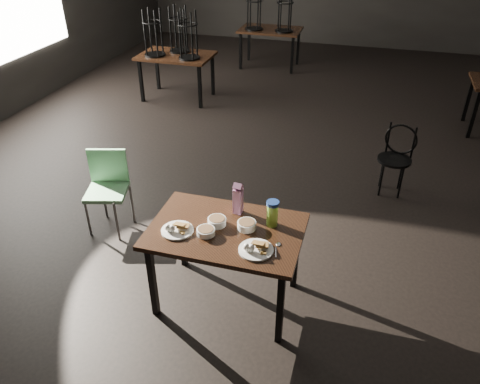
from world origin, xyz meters
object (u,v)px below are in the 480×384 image
(main_table, at_px, (226,237))
(water_bottle, at_px, (272,213))
(bentwood_chair, at_px, (397,154))
(school_chair, at_px, (108,184))
(juice_carton, at_px, (238,199))

(main_table, xyz_separation_m, water_bottle, (0.33, 0.16, 0.19))
(water_bottle, distance_m, bentwood_chair, 2.34)
(main_table, xyz_separation_m, bentwood_chair, (1.32, 2.25, -0.20))
(water_bottle, relative_size, school_chair, 0.26)
(main_table, relative_size, water_bottle, 5.50)
(juice_carton, xyz_separation_m, bentwood_chair, (1.30, 2.00, -0.40))
(main_table, distance_m, water_bottle, 0.41)
(main_table, height_order, school_chair, school_chair)
(juice_carton, bearing_deg, school_chair, 163.07)
(school_chair, bearing_deg, bentwood_chair, 13.19)
(school_chair, bearing_deg, juice_carton, -32.54)
(main_table, height_order, water_bottle, water_bottle)
(main_table, xyz_separation_m, juice_carton, (0.03, 0.25, 0.21))
(juice_carton, distance_m, bentwood_chair, 2.41)
(water_bottle, height_order, school_chair, water_bottle)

